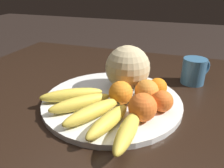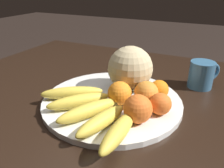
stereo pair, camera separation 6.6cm
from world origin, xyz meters
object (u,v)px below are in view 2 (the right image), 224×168
(banana_bunch, at_px, (90,109))
(orange_back_left, at_px, (160,104))
(orange_back_right, at_px, (159,89))
(orange_mid_center, at_px, (138,109))
(orange_front_left, at_px, (146,93))
(fruit_bowl, at_px, (112,101))
(melon, at_px, (130,69))
(kitchen_table, at_px, (104,121))
(ceramic_mug, at_px, (202,74))
(orange_front_right, at_px, (120,93))

(banana_bunch, distance_m, orange_back_left, 0.19)
(orange_back_right, bearing_deg, orange_mid_center, -96.64)
(orange_back_left, xyz_separation_m, orange_back_right, (-0.03, 0.09, -0.00))
(orange_front_left, relative_size, orange_back_left, 1.18)
(banana_bunch, bearing_deg, orange_back_right, 170.62)
(fruit_bowl, relative_size, banana_bunch, 1.35)
(orange_front_left, bearing_deg, melon, 136.35)
(banana_bunch, distance_m, orange_front_left, 0.17)
(kitchen_table, height_order, orange_back_left, orange_back_left)
(orange_back_left, height_order, ceramic_mug, ceramic_mug)
(kitchen_table, bearing_deg, orange_front_left, -1.30)
(fruit_bowl, distance_m, orange_front_left, 0.11)
(ceramic_mug, bearing_deg, kitchen_table, -140.15)
(banana_bunch, xyz_separation_m, orange_back_left, (0.17, 0.09, 0.01))
(fruit_bowl, xyz_separation_m, banana_bunch, (-0.01, -0.11, 0.03))
(kitchen_table, height_order, orange_front_right, orange_front_right)
(orange_front_right, bearing_deg, kitchen_table, 154.84)
(fruit_bowl, relative_size, melon, 2.92)
(melon, bearing_deg, banana_bunch, -99.99)
(orange_front_right, distance_m, ceramic_mug, 0.33)
(fruit_bowl, relative_size, orange_front_left, 6.00)
(fruit_bowl, distance_m, orange_mid_center, 0.14)
(kitchen_table, relative_size, orange_front_right, 18.17)
(fruit_bowl, bearing_deg, kitchen_table, 159.08)
(kitchen_table, bearing_deg, orange_mid_center, -32.52)
(ceramic_mug, bearing_deg, fruit_bowl, -133.98)
(melon, distance_m, orange_back_right, 0.12)
(kitchen_table, bearing_deg, banana_bunch, -77.65)
(melon, relative_size, ceramic_mug, 1.43)
(fruit_bowl, distance_m, banana_bunch, 0.12)
(melon, distance_m, orange_front_right, 0.11)
(orange_back_right, bearing_deg, fruit_bowl, -152.85)
(fruit_bowl, height_order, orange_mid_center, orange_mid_center)
(melon, distance_m, ceramic_mug, 0.27)
(banana_bunch, distance_m, orange_mid_center, 0.13)
(orange_front_right, bearing_deg, banana_bunch, -116.17)
(orange_front_left, height_order, orange_mid_center, orange_mid_center)
(orange_front_right, xyz_separation_m, orange_back_right, (0.09, 0.09, -0.01))
(melon, relative_size, orange_front_right, 2.08)
(orange_back_right, bearing_deg, orange_back_left, -73.29)
(melon, xyz_separation_m, orange_front_left, (0.08, -0.08, -0.04))
(orange_front_left, height_order, orange_back_right, orange_front_left)
(melon, bearing_deg, kitchen_table, -130.84)
(kitchen_table, distance_m, orange_back_left, 0.24)
(banana_bunch, height_order, orange_back_left, orange_back_left)
(orange_front_left, distance_m, orange_mid_center, 0.09)
(melon, xyz_separation_m, orange_front_right, (0.01, -0.11, -0.04))
(orange_mid_center, xyz_separation_m, orange_back_left, (0.04, 0.06, -0.01))
(banana_bunch, relative_size, orange_front_left, 4.44)
(orange_back_left, bearing_deg, melon, 140.53)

